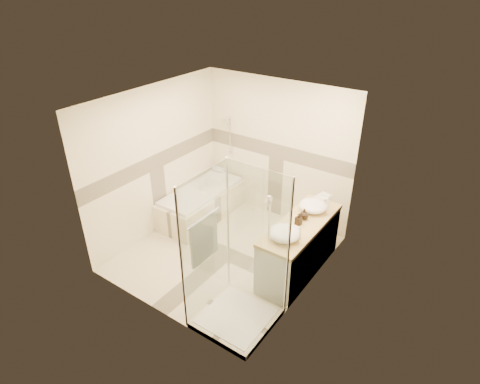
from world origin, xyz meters
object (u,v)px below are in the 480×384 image
Objects in this scene: vessel_sink_near at (313,206)px; vessel_sink_far at (284,233)px; shower_enclosure at (232,284)px; amenity_bottle_a at (299,219)px; amenity_bottle_b at (304,214)px; bathtub at (202,202)px; vanity at (299,247)px.

vessel_sink_far is (0.00, -0.86, 0.00)m from vessel_sink_near.
amenity_bottle_a is (0.27, 1.22, 0.43)m from shower_enclosure.
amenity_bottle_a is (0.00, -0.45, 0.01)m from vessel_sink_near.
vessel_sink_far is at bearing -90.00° from amenity_bottle_a.
amenity_bottle_b is (0.00, -0.29, 0.00)m from vessel_sink_near.
vessel_sink_far reaches higher than amenity_bottle_b.
amenity_bottle_b is at bearing -6.39° from bathtub.
amenity_bottle_b is at bearing 90.00° from amenity_bottle_a.
amenity_bottle_a is at bearing -90.00° from amenity_bottle_b.
vessel_sink_near reaches higher than vanity.
amenity_bottle_a is at bearing 77.36° from shower_enclosure.
amenity_bottle_a reaches higher than vessel_sink_far.
shower_enclosure is 4.91× the size of vessel_sink_near.
shower_enclosure reaches higher than vessel_sink_far.
vessel_sink_far is (2.13, -0.82, 0.63)m from bathtub.
shower_enclosure is 4.77× the size of vessel_sink_far.
bathtub is at bearing 169.24° from amenity_bottle_a.
amenity_bottle_b is (0.00, 0.17, -0.00)m from amenity_bottle_a.
bathtub is at bearing 173.61° from amenity_bottle_b.
shower_enclosure is 1.47m from amenity_bottle_b.
amenity_bottle_b is (0.27, 1.38, 0.43)m from shower_enclosure.
vanity is at bearing 69.99° from amenity_bottle_a.
bathtub is 10.12× the size of amenity_bottle_b.
vessel_sink_near is at bearing 90.00° from amenity_bottle_b.
vessel_sink_near is 2.47× the size of amenity_bottle_b.
bathtub is 9.58× the size of amenity_bottle_a.
vessel_sink_far is at bearing -90.00° from vessel_sink_near.
bathtub is 2.47m from shower_enclosure.
amenity_bottle_b reaches higher than vanity.
vessel_sink_far is (0.27, 0.81, 0.43)m from shower_enclosure.
shower_enclosure is 1.75m from vessel_sink_near.
vanity is at bearing -87.14° from vessel_sink_near.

